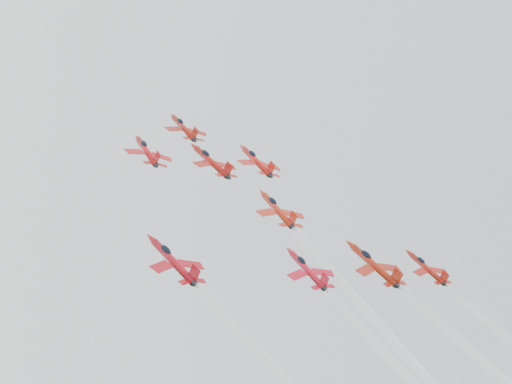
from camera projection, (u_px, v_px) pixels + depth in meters
jet_lead at (183, 127)px, 146.38m from camera, size 9.69×11.87×9.21m
jet_row2_left at (146, 150)px, 126.44m from camera, size 9.33×11.44×8.87m
jet_row2_center at (211, 161)px, 135.15m from camera, size 10.13×12.41×9.62m
jet_row2_right at (256, 161)px, 146.07m from camera, size 10.54×12.92×10.02m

